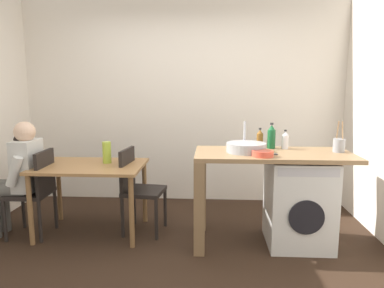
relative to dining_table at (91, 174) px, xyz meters
name	(u,v)px	position (x,y,z in m)	size (l,w,h in m)	color
ground_plane	(168,258)	(0.87, -0.52, -0.64)	(5.46, 5.46, 0.00)	black
wall_back	(183,101)	(0.87, 1.23, 0.71)	(4.60, 0.10, 2.70)	silver
dining_table	(91,174)	(0.00, 0.00, 0.00)	(1.10, 0.76, 0.74)	#9E7042
chair_person_seat	(36,188)	(-0.55, -0.10, -0.14)	(0.40, 0.40, 0.90)	black
chair_opposite	(137,185)	(0.48, 0.06, -0.14)	(0.45, 0.45, 0.90)	black
seated_person	(20,173)	(-0.71, -0.10, 0.03)	(0.50, 0.51, 1.20)	#595651
kitchen_counter	(251,168)	(1.64, -0.15, 0.12)	(1.50, 0.68, 0.92)	olive
washing_machine	(299,202)	(2.12, -0.15, -0.21)	(0.60, 0.61, 0.86)	silver
sink_basin	(246,148)	(1.59, -0.15, 0.32)	(0.38, 0.38, 0.09)	#9EA0A5
tap	(245,135)	(1.59, 0.03, 0.42)	(0.02, 0.02, 0.28)	#B2B2B7
bottle_tall_green	(260,139)	(1.76, 0.11, 0.37)	(0.07, 0.07, 0.20)	brown
bottle_squat_brown	(271,137)	(1.87, 0.08, 0.40)	(0.08, 0.08, 0.26)	#19592D
bottle_clear_small	(285,140)	(2.00, 0.05, 0.36)	(0.07, 0.07, 0.20)	silver
mixing_bowl	(263,153)	(1.72, -0.35, 0.31)	(0.20, 0.20, 0.05)	#D84C38
utensil_crock	(339,145)	(2.48, -0.10, 0.35)	(0.11, 0.11, 0.30)	gray
vase	(107,152)	(0.15, 0.10, 0.21)	(0.09, 0.09, 0.23)	#A8C63D
scissors	(270,154)	(1.80, -0.25, 0.28)	(0.15, 0.06, 0.01)	#B2B2B7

